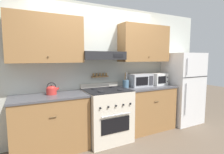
{
  "coord_description": "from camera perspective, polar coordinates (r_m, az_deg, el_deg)",
  "views": [
    {
      "loc": [
        -1.37,
        -2.58,
        1.53
      ],
      "look_at": [
        0.11,
        0.26,
        1.18
      ],
      "focal_mm": 28.0,
      "sensor_mm": 36.0,
      "label": 1
    }
  ],
  "objects": [
    {
      "name": "utensil_crock",
      "position": [
        3.55,
        4.53,
        -2.15
      ],
      "size": [
        0.13,
        0.13,
        0.31
      ],
      "color": "slate",
      "rests_on": "counter_right"
    },
    {
      "name": "wall_back",
      "position": [
        3.43,
        -4.16,
        5.32
      ],
      "size": [
        5.2,
        0.46,
        2.55
      ],
      "color": "silver",
      "rests_on": "ground_plane"
    },
    {
      "name": "refrigerator",
      "position": [
        4.47,
        22.07,
        -3.32
      ],
      "size": [
        0.8,
        0.69,
        1.64
      ],
      "color": "white",
      "rests_on": "ground_plane"
    },
    {
      "name": "counter_left",
      "position": [
        3.11,
        -19.45,
        -14.13
      ],
      "size": [
        1.19,
        0.62,
        0.93
      ],
      "color": "olive",
      "rests_on": "ground_plane"
    },
    {
      "name": "counter_right",
      "position": [
        3.87,
        11.24,
        -9.79
      ],
      "size": [
        1.15,
        0.62,
        0.93
      ],
      "color": "olive",
      "rests_on": "ground_plane"
    },
    {
      "name": "ground_plane",
      "position": [
        3.3,
        0.44,
        -21.35
      ],
      "size": [
        16.0,
        16.0,
        0.0
      ],
      "primitive_type": "plane",
      "color": "brown"
    },
    {
      "name": "tea_kettle",
      "position": [
        3.05,
        -19.12,
        -3.98
      ],
      "size": [
        0.21,
        0.17,
        0.2
      ],
      "color": "red",
      "rests_on": "counter_left"
    },
    {
      "name": "toaster_oven",
      "position": [
        4.05,
        14.81,
        -0.62
      ],
      "size": [
        0.32,
        0.32,
        0.26
      ],
      "color": "white",
      "rests_on": "counter_right"
    },
    {
      "name": "stove_range",
      "position": [
        3.32,
        -1.68,
        -12.16
      ],
      "size": [
        0.79,
        0.72,
        1.03
      ],
      "color": "beige",
      "rests_on": "ground_plane"
    },
    {
      "name": "microwave",
      "position": [
        3.75,
        8.95,
        -0.98
      ],
      "size": [
        0.48,
        0.35,
        0.26
      ],
      "color": "#ADAFB5",
      "rests_on": "counter_right"
    }
  ]
}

